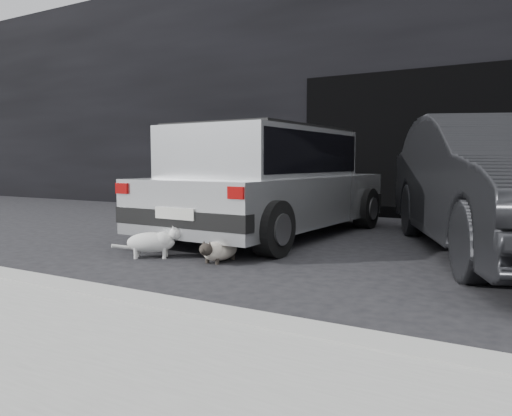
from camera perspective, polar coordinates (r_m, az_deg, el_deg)
The scene contains 8 objects.
ground at distance 5.92m, azimuth -1.23°, elevation -4.45°, with size 80.00×80.00×0.00m, color black.
building_facade at distance 11.27m, azimuth 19.88°, elevation 12.61°, with size 34.00×4.00×5.00m, color black.
garage_opening at distance 9.21m, azimuth 17.41°, elevation 6.90°, with size 4.00×0.10×2.60m, color black.
curb at distance 3.27m, azimuth -10.11°, elevation -11.49°, with size 18.00×0.25×0.12m, color #999A94.
silver_hatchback at distance 6.75m, azimuth 1.34°, elevation 3.57°, with size 2.11×4.04×1.46m.
second_car at distance 5.89m, azimuth 26.58°, elevation 2.40°, with size 1.61×4.62×1.52m, color black.
cat_siamese at distance 5.02m, azimuth -4.37°, elevation -4.93°, with size 0.25×0.72×0.25m.
cat_white at distance 5.33m, azimuth -11.56°, elevation -3.79°, with size 0.64×0.50×0.35m.
Camera 1 is at (3.03, -4.99, 1.00)m, focal length 35.00 mm.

